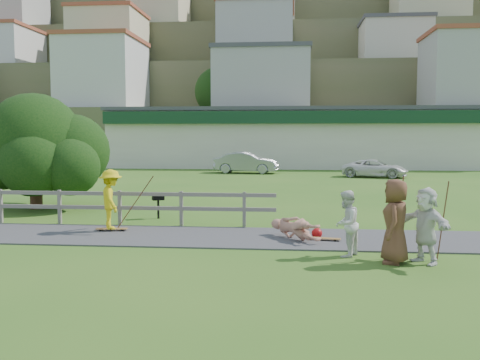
{
  "coord_description": "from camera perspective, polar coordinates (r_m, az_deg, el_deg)",
  "views": [
    {
      "loc": [
        3.47,
        -13.17,
        2.92
      ],
      "look_at": [
        1.99,
        2.0,
        1.59
      ],
      "focal_mm": 40.0,
      "sensor_mm": 36.0,
      "label": 1
    }
  ],
  "objects": [
    {
      "name": "longboard_rider",
      "position": [
        16.36,
        -13.53,
        -5.24
      ],
      "size": [
        0.94,
        0.32,
        0.1
      ],
      "primitive_type": null,
      "rotation": [
        0.0,
        0.0,
        0.1
      ],
      "color": "olive",
      "rests_on": "ground"
    },
    {
      "name": "spectator_a",
      "position": [
        12.92,
        11.25,
        -4.59
      ],
      "size": [
        0.88,
        0.95,
        1.58
      ],
      "primitive_type": "imported",
      "rotation": [
        0.0,
        0.0,
        4.24
      ],
      "color": "silver",
      "rests_on": "ground"
    },
    {
      "name": "pole_rider",
      "position": [
        16.41,
        -11.16,
        -1.78
      ],
      "size": [
        0.03,
        0.03,
        2.02
      ],
      "primitive_type": "cylinder",
      "color": "brown",
      "rests_on": "ground"
    },
    {
      "name": "strip_mall",
      "position": [
        48.11,
        6.22,
        4.56
      ],
      "size": [
        32.5,
        10.75,
        5.1
      ],
      "color": "beige",
      "rests_on": "ground"
    },
    {
      "name": "spectator_d",
      "position": [
        12.71,
        19.18,
        -4.59
      ],
      "size": [
        1.29,
        1.62,
        1.73
      ],
      "primitive_type": "imported",
      "rotation": [
        0.0,
        0.0,
        5.28
      ],
      "color": "silver",
      "rests_on": "ground"
    },
    {
      "name": "path",
      "position": [
        15.35,
        -7.65,
        -5.94
      ],
      "size": [
        34.0,
        3.0,
        0.04
      ],
      "primitive_type": "cube",
      "color": "#3C3C3F",
      "rests_on": "ground"
    },
    {
      "name": "car_silver",
      "position": [
        39.27,
        0.68,
        1.86
      ],
      "size": [
        4.83,
        2.2,
        1.54
      ],
      "primitive_type": "imported",
      "rotation": [
        0.0,
        0.0,
        1.45
      ],
      "color": "#999BA0",
      "rests_on": "ground"
    },
    {
      "name": "helmet",
      "position": [
        15.1,
        8.21,
        -5.62
      ],
      "size": [
        0.3,
        0.3,
        0.3
      ],
      "primitive_type": "sphere",
      "color": "#A81011",
      "rests_on": "ground"
    },
    {
      "name": "longboard_fallen",
      "position": [
        14.69,
        9.07,
        -6.34
      ],
      "size": [
        0.85,
        0.36,
        0.09
      ],
      "primitive_type": null,
      "rotation": [
        0.0,
        0.0,
        -0.19
      ],
      "color": "olive",
      "rests_on": "ground"
    },
    {
      "name": "spectator_c",
      "position": [
        12.49,
        16.22,
        -4.26
      ],
      "size": [
        0.81,
        1.05,
        1.91
      ],
      "primitive_type": "imported",
      "rotation": [
        0.0,
        0.0,
        4.47
      ],
      "color": "brown",
      "rests_on": "ground"
    },
    {
      "name": "car_white",
      "position": [
        36.61,
        14.2,
        1.2
      ],
      "size": [
        4.64,
        3.02,
        1.19
      ],
      "primitive_type": "imported",
      "rotation": [
        0.0,
        0.0,
        1.31
      ],
      "color": "silver",
      "rests_on": "ground"
    },
    {
      "name": "tree",
      "position": [
        22.1,
        -21.02,
        1.75
      ],
      "size": [
        5.97,
        5.97,
        3.59
      ],
      "primitive_type": null,
      "color": "black",
      "rests_on": "ground"
    },
    {
      "name": "fence",
      "position": [
        18.48,
        -20.45,
        -2.15
      ],
      "size": [
        15.05,
        0.1,
        1.1
      ],
      "color": "slate",
      "rests_on": "ground"
    },
    {
      "name": "hillside",
      "position": [
        105.16,
        3.72,
        11.26
      ],
      "size": [
        220.0,
        67.0,
        47.5
      ],
      "color": "#515A35",
      "rests_on": "ground"
    },
    {
      "name": "bbq",
      "position": [
        18.55,
        -8.71,
        -2.79
      ],
      "size": [
        0.48,
        0.43,
        0.85
      ],
      "primitive_type": null,
      "rotation": [
        0.0,
        0.0,
        0.42
      ],
      "color": "black",
      "rests_on": "ground"
    },
    {
      "name": "skater_fallen",
      "position": [
        14.71,
        5.93,
        -5.16
      ],
      "size": [
        1.71,
        1.46,
        0.67
      ],
      "primitive_type": "imported",
      "rotation": [
        0.0,
        0.0,
        0.66
      ],
      "color": "tan",
      "rests_on": "ground"
    },
    {
      "name": "pole_spec_right",
      "position": [
        13.12,
        20.83,
        -4.08
      ],
      "size": [
        0.03,
        0.03,
        1.84
      ],
      "primitive_type": "cylinder",
      "color": "brown",
      "rests_on": "ground"
    },
    {
      "name": "skater_rider",
      "position": [
        16.23,
        -13.59,
        -2.35
      ],
      "size": [
        1.11,
        1.31,
        1.76
      ],
      "primitive_type": "imported",
      "rotation": [
        0.0,
        0.0,
        2.05
      ],
      "color": "yellow",
      "rests_on": "ground"
    },
    {
      "name": "pole_spec_left",
      "position": [
        12.98,
        16.61,
        -3.84
      ],
      "size": [
        0.03,
        0.03,
        1.95
      ],
      "primitive_type": "cylinder",
      "color": "brown",
      "rests_on": "ground"
    },
    {
      "name": "ground",
      "position": [
        13.93,
        -9.07,
        -7.17
      ],
      "size": [
        260.0,
        260.0,
        0.0
      ],
      "primitive_type": "plane",
      "color": "#31631C",
      "rests_on": "ground"
    }
  ]
}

